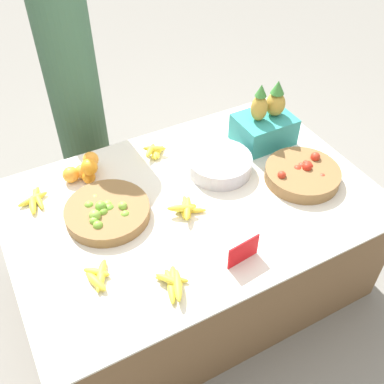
# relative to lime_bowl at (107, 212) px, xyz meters

# --- Properties ---
(ground_plane) EXTENTS (12.00, 12.00, 0.00)m
(ground_plane) POSITION_rel_lime_bowl_xyz_m (0.40, -0.09, -0.66)
(ground_plane) COLOR gray
(market_table) EXTENTS (1.74, 1.18, 0.63)m
(market_table) POSITION_rel_lime_bowl_xyz_m (0.40, -0.09, -0.35)
(market_table) COLOR brown
(market_table) RESTS_ON ground_plane
(lime_bowl) EXTENTS (0.39, 0.39, 0.09)m
(lime_bowl) POSITION_rel_lime_bowl_xyz_m (0.00, 0.00, 0.00)
(lime_bowl) COLOR olive
(lime_bowl) RESTS_ON market_table
(tomato_basket) EXTENTS (0.38, 0.38, 0.10)m
(tomato_basket) POSITION_rel_lime_bowl_xyz_m (0.96, -0.22, 0.00)
(tomato_basket) COLOR olive
(tomato_basket) RESTS_ON market_table
(orange_pile) EXTENTS (0.20, 0.18, 0.14)m
(orange_pile) POSITION_rel_lime_bowl_xyz_m (0.00, 0.31, 0.03)
(orange_pile) COLOR orange
(orange_pile) RESTS_ON market_table
(metal_bowl) EXTENTS (0.33, 0.33, 0.08)m
(metal_bowl) POSITION_rel_lime_bowl_xyz_m (0.63, 0.04, 0.01)
(metal_bowl) COLOR #B7B7BF
(metal_bowl) RESTS_ON market_table
(price_sign) EXTENTS (0.16, 0.02, 0.12)m
(price_sign) POSITION_rel_lime_bowl_xyz_m (0.41, -0.51, 0.03)
(price_sign) COLOR red
(price_sign) RESTS_ON market_table
(produce_crate) EXTENTS (0.30, 0.24, 0.37)m
(produce_crate) POSITION_rel_lime_bowl_xyz_m (0.97, 0.14, 0.08)
(produce_crate) COLOR teal
(produce_crate) RESTS_ON market_table
(banana_bunch_front_right) EXTENTS (0.15, 0.19, 0.03)m
(banana_bunch_front_right) POSITION_rel_lime_bowl_xyz_m (-0.27, 0.25, -0.02)
(banana_bunch_front_right) COLOR yellow
(banana_bunch_front_right) RESTS_ON market_table
(banana_bunch_front_center) EXTENTS (0.15, 0.13, 0.05)m
(banana_bunch_front_center) POSITION_rel_lime_bowl_xyz_m (0.39, 0.31, -0.01)
(banana_bunch_front_center) COLOR yellow
(banana_bunch_front_center) RESTS_ON market_table
(banana_bunch_back_center) EXTENTS (0.13, 0.19, 0.06)m
(banana_bunch_back_center) POSITION_rel_lime_bowl_xyz_m (0.10, -0.49, -0.01)
(banana_bunch_back_center) COLOR yellow
(banana_bunch_back_center) RESTS_ON market_table
(banana_bunch_middle_right) EXTENTS (0.18, 0.18, 0.06)m
(banana_bunch_middle_right) POSITION_rel_lime_bowl_xyz_m (0.34, -0.14, -0.01)
(banana_bunch_middle_right) COLOR yellow
(banana_bunch_middle_right) RESTS_ON market_table
(banana_bunch_middle_left) EXTENTS (0.12, 0.16, 0.04)m
(banana_bunch_middle_left) POSITION_rel_lime_bowl_xyz_m (-0.15, -0.32, -0.01)
(banana_bunch_middle_left) COLOR yellow
(banana_bunch_middle_left) RESTS_ON market_table
(vendor_person) EXTENTS (0.30, 0.30, 1.70)m
(vendor_person) POSITION_rel_lime_bowl_xyz_m (0.14, 0.88, 0.13)
(vendor_person) COLOR #385B42
(vendor_person) RESTS_ON ground_plane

